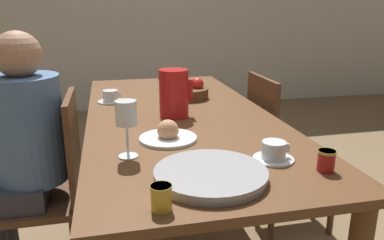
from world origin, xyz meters
name	(u,v)px	position (x,y,z in m)	size (l,w,h in m)	color
wall_back	(130,5)	(0.00, 3.14, 1.30)	(10.00, 0.06, 2.60)	beige
dining_table	(179,133)	(0.00, 0.00, 0.67)	(0.86, 1.92, 0.78)	brown
chair_person_side	(49,188)	(-0.62, -0.08, 0.49)	(0.42, 0.42, 0.91)	#51331E
chair_opposite	(280,149)	(0.62, 0.14, 0.49)	(0.42, 0.42, 0.91)	#51331E
person_seated	(21,146)	(-0.71, -0.09, 0.70)	(0.39, 0.41, 1.18)	#33333D
red_pitcher	(174,93)	(-0.03, -0.05, 0.89)	(0.16, 0.14, 0.22)	red
wine_glass_water	(126,116)	(-0.27, -0.51, 0.92)	(0.07, 0.07, 0.20)	white
teacup_near_person	(274,152)	(0.20, -0.64, 0.80)	(0.14, 0.14, 0.07)	silver
teacup_across	(111,97)	(-0.32, 0.30, 0.80)	(0.14, 0.14, 0.07)	silver
serving_tray	(211,174)	(-0.05, -0.74, 0.79)	(0.34, 0.34, 0.03)	#9E9EA3
bread_plate	(168,134)	(-0.11, -0.37, 0.80)	(0.22, 0.22, 0.08)	silver
jam_jar_amber	(161,197)	(-0.21, -0.88, 0.81)	(0.06, 0.06, 0.07)	gold
jam_jar_red	(326,160)	(0.32, -0.76, 0.81)	(0.06, 0.06, 0.07)	#A81E1E
fruit_bowl	(188,91)	(0.11, 0.30, 0.82)	(0.23, 0.23, 0.12)	brown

